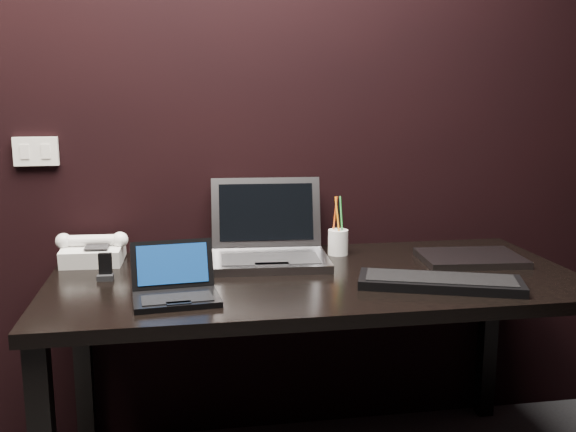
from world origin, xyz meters
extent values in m
plane|color=black|center=(0.00, 1.80, 1.30)|extent=(4.00, 0.00, 4.00)
cube|color=silver|center=(-0.62, 1.79, 1.12)|extent=(0.15, 0.02, 0.10)
cube|color=silver|center=(-0.66, 1.78, 1.12)|extent=(0.03, 0.01, 0.05)
cube|color=silver|center=(-0.58, 1.78, 1.12)|extent=(0.03, 0.01, 0.05)
cube|color=black|center=(0.30, 1.40, 0.72)|extent=(1.70, 0.80, 0.04)
cube|color=black|center=(-0.50, 1.75, 0.35)|extent=(0.06, 0.06, 0.70)
cube|color=black|center=(1.10, 1.75, 0.35)|extent=(0.06, 0.06, 0.70)
cube|color=black|center=(-0.15, 1.19, 0.75)|extent=(0.25, 0.19, 0.02)
cube|color=black|center=(-0.14, 1.17, 0.76)|extent=(0.20, 0.11, 0.00)
cube|color=black|center=(-0.14, 1.12, 0.76)|extent=(0.07, 0.03, 0.00)
cube|color=black|center=(-0.16, 1.29, 0.82)|extent=(0.24, 0.07, 0.14)
cube|color=#0A2451|center=(-0.15, 1.29, 0.83)|extent=(0.21, 0.06, 0.11)
cube|color=gray|center=(0.17, 1.55, 0.75)|extent=(0.42, 0.31, 0.03)
cube|color=black|center=(0.17, 1.51, 0.77)|extent=(0.34, 0.18, 0.00)
cube|color=#9D9EA3|center=(0.16, 1.44, 0.77)|extent=(0.11, 0.05, 0.00)
cube|color=gray|center=(0.18, 1.72, 0.89)|extent=(0.40, 0.10, 0.25)
cube|color=black|center=(0.18, 1.72, 0.89)|extent=(0.35, 0.08, 0.20)
cube|color=black|center=(0.64, 1.20, 0.75)|extent=(0.52, 0.32, 0.03)
cube|color=black|center=(0.64, 1.20, 0.77)|extent=(0.46, 0.27, 0.00)
cube|color=gray|center=(0.87, 1.47, 0.75)|extent=(0.36, 0.28, 0.02)
cube|color=silver|center=(-0.43, 1.67, 0.77)|extent=(0.21, 0.19, 0.08)
cylinder|color=silver|center=(-0.43, 1.66, 0.82)|extent=(0.19, 0.05, 0.04)
sphere|color=silver|center=(-0.52, 1.66, 0.82)|extent=(0.06, 0.06, 0.06)
sphere|color=white|center=(-0.34, 1.65, 0.82)|extent=(0.06, 0.06, 0.06)
cube|color=black|center=(-0.41, 1.62, 0.81)|extent=(0.08, 0.06, 0.01)
cube|color=black|center=(-0.37, 1.46, 0.78)|extent=(0.04, 0.02, 0.08)
cube|color=black|center=(-0.37, 1.45, 0.75)|extent=(0.05, 0.04, 0.02)
cylinder|color=silver|center=(0.44, 1.65, 0.79)|extent=(0.08, 0.08, 0.09)
cylinder|color=#E05015|center=(0.42, 1.65, 0.89)|extent=(0.01, 0.03, 0.14)
cylinder|color=green|center=(0.44, 1.64, 0.89)|extent=(0.01, 0.02, 0.14)
cylinder|color=black|center=(0.44, 1.66, 0.89)|extent=(0.01, 0.01, 0.14)
cylinder|color=orange|center=(0.43, 1.64, 0.89)|extent=(0.02, 0.03, 0.14)
camera|label=1|loc=(-0.12, -0.57, 1.31)|focal=40.00mm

